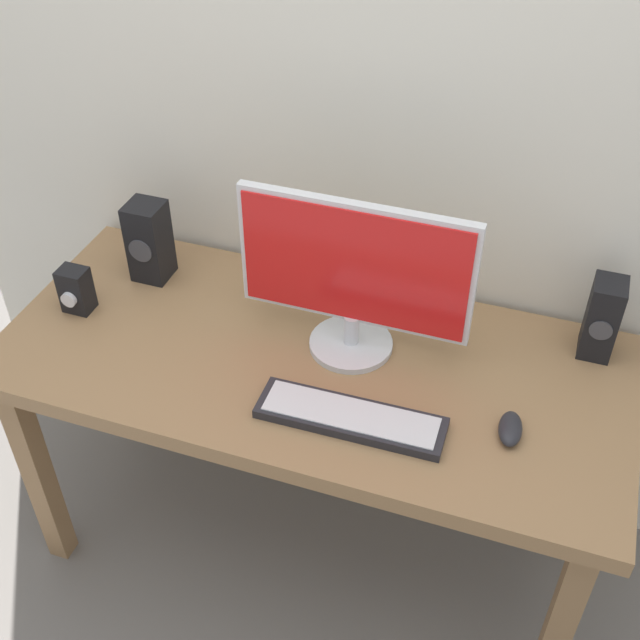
# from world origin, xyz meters

# --- Properties ---
(ground_plane) EXTENTS (6.00, 6.00, 0.00)m
(ground_plane) POSITION_xyz_m (0.00, 0.00, 0.00)
(ground_plane) COLOR slate
(desk) EXTENTS (1.49, 0.67, 0.73)m
(desk) POSITION_xyz_m (0.00, 0.00, 0.65)
(desk) COLOR #936D47
(desk) RESTS_ON ground_plane
(monitor) EXTENTS (0.54, 0.20, 0.39)m
(monitor) POSITION_xyz_m (0.08, 0.08, 0.94)
(monitor) COLOR silver
(monitor) RESTS_ON desk
(keyboard_primary) EXTENTS (0.41, 0.12, 0.02)m
(keyboard_primary) POSITION_xyz_m (0.15, -0.17, 0.74)
(keyboard_primary) COLOR #232328
(keyboard_primary) RESTS_ON desk
(mouse) EXTENTS (0.06, 0.10, 0.03)m
(mouse) POSITION_xyz_m (0.48, -0.09, 0.75)
(mouse) COLOR #232328
(mouse) RESTS_ON desk
(speaker_right) EXTENTS (0.07, 0.09, 0.20)m
(speaker_right) POSITION_xyz_m (0.63, 0.24, 0.83)
(speaker_right) COLOR black
(speaker_right) RESTS_ON desk
(speaker_left) EXTENTS (0.09, 0.10, 0.22)m
(speaker_left) POSITION_xyz_m (-0.50, 0.17, 0.84)
(speaker_left) COLOR black
(speaker_left) RESTS_ON desk
(audio_controller) EXTENTS (0.07, 0.07, 0.12)m
(audio_controller) POSITION_xyz_m (-0.61, -0.02, 0.79)
(audio_controller) COLOR black
(audio_controller) RESTS_ON desk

